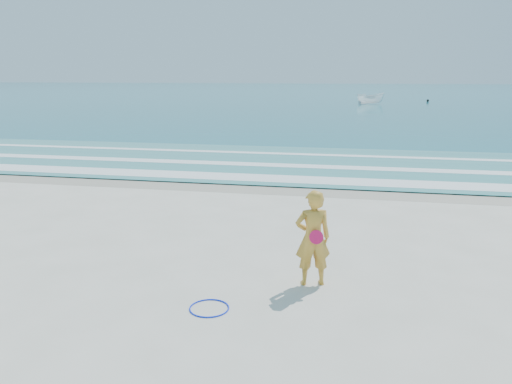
# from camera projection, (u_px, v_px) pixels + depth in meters

# --- Properties ---
(ground) EXTENTS (400.00, 400.00, 0.00)m
(ground) POSITION_uv_depth(u_px,v_px,m) (187.00, 287.00, 9.71)
(ground) COLOR silver
(ground) RESTS_ON ground
(wet_sand) EXTENTS (400.00, 2.40, 0.00)m
(wet_sand) POSITION_uv_depth(u_px,v_px,m) (268.00, 187.00, 18.29)
(wet_sand) COLOR #B2A893
(wet_sand) RESTS_ON ground
(ocean) EXTENTS (400.00, 190.00, 0.04)m
(ocean) POSITION_uv_depth(u_px,v_px,m) (344.00, 92.00, 109.85)
(ocean) COLOR #19727F
(ocean) RESTS_ON ground
(shallow) EXTENTS (400.00, 10.00, 0.01)m
(shallow) POSITION_uv_depth(u_px,v_px,m) (286.00, 162.00, 23.05)
(shallow) COLOR #59B7AD
(shallow) RESTS_ON ocean
(foam_near) EXTENTS (400.00, 1.40, 0.01)m
(foam_near) POSITION_uv_depth(u_px,v_px,m) (273.00, 178.00, 19.52)
(foam_near) COLOR white
(foam_near) RESTS_ON shallow
(foam_mid) EXTENTS (400.00, 0.90, 0.01)m
(foam_mid) POSITION_uv_depth(u_px,v_px,m) (284.00, 165.00, 22.29)
(foam_mid) COLOR white
(foam_mid) RESTS_ON shallow
(foam_far) EXTENTS (400.00, 0.60, 0.01)m
(foam_far) POSITION_uv_depth(u_px,v_px,m) (293.00, 154.00, 25.44)
(foam_far) COLOR white
(foam_far) RESTS_ON shallow
(hoop) EXTENTS (0.78, 0.78, 0.03)m
(hoop) POSITION_uv_depth(u_px,v_px,m) (209.00, 308.00, 8.82)
(hoop) COLOR #0D2BEC
(hoop) RESTS_ON ground
(boat) EXTENTS (4.13, 2.73, 1.49)m
(boat) POSITION_uv_depth(u_px,v_px,m) (371.00, 99.00, 66.52)
(boat) COLOR white
(boat) RESTS_ON ocean
(buoy) EXTENTS (0.37, 0.37, 0.37)m
(buoy) POSITION_uv_depth(u_px,v_px,m) (428.00, 101.00, 72.15)
(buoy) COLOR black
(buoy) RESTS_ON ocean
(woman) EXTENTS (0.80, 0.63, 1.91)m
(woman) POSITION_uv_depth(u_px,v_px,m) (313.00, 238.00, 9.65)
(woman) COLOR gold
(woman) RESTS_ON ground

